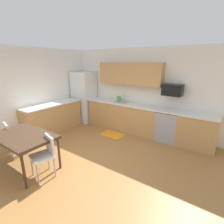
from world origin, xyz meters
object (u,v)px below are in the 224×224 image
microwave (173,90)px  kettle (119,99)px  dining_table (23,138)px  chair_near_table (45,153)px  refrigerator (84,97)px  chair_far_side (13,136)px  oven_range (168,126)px

microwave → kettle: size_ratio=2.70×
dining_table → chair_near_table: 0.64m
refrigerator → chair_near_table: 3.52m
microwave → chair_near_table: 3.67m
kettle → microwave: bearing=1.6°
chair_near_table → kettle: 3.19m
refrigerator → chair_far_side: (0.40, -2.97, -0.44)m
refrigerator → microwave: 3.35m
refrigerator → chair_near_table: (1.78, -3.00, -0.44)m
oven_range → dining_table: size_ratio=0.65×
refrigerator → oven_range: 3.34m
refrigerator → kettle: (1.52, 0.13, 0.07)m
chair_far_side → microwave: bearing=47.3°
refrigerator → dining_table: refrigerator is taller
microwave → chair_near_table: bearing=-115.6°
oven_range → microwave: bearing=90.0°
refrigerator → microwave: size_ratio=3.51×
refrigerator → oven_range: size_ratio=2.08×
microwave → kettle: bearing=-178.4°
refrigerator → chair_far_side: 3.03m
dining_table → chair_far_side: 0.82m
refrigerator → kettle: bearing=4.9°
chair_far_side → kettle: kettle is taller
oven_range → chair_near_table: size_ratio=1.07×
refrigerator → kettle: size_ratio=9.48×
oven_range → microwave: 1.05m
oven_range → chair_far_side: 4.21m
refrigerator → chair_near_table: bearing=-59.4°
oven_range → microwave: size_ratio=1.69×
microwave → chair_near_table: size_ratio=0.64×
microwave → chair_near_table: microwave is taller
oven_range → chair_far_side: bearing=-133.6°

